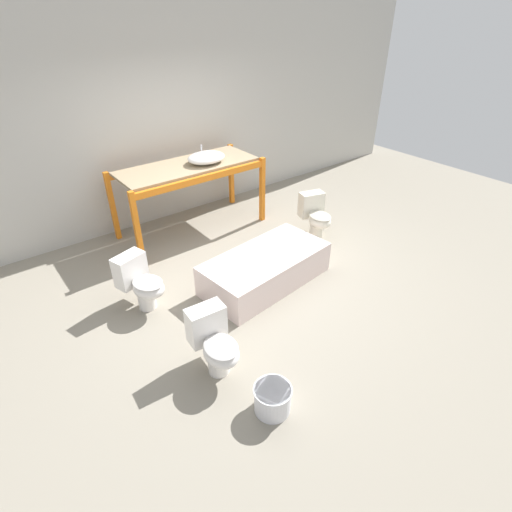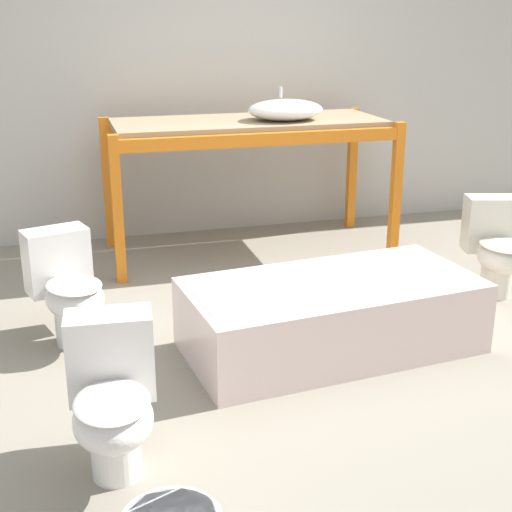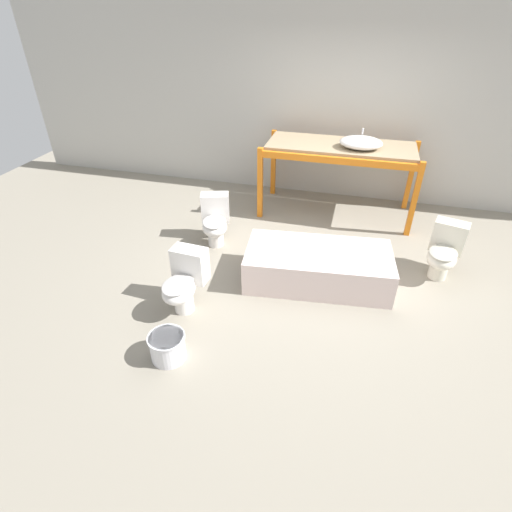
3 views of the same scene
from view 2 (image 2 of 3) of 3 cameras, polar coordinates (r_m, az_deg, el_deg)
name	(u,v)px [view 2 (image 2 of 3)]	position (r m, az deg, el deg)	size (l,w,h in m)	color
ground_plane	(304,330)	(4.34, 3.84, -5.95)	(12.00, 12.00, 0.00)	gray
warehouse_wall_rear	(217,41)	(6.12, -3.16, 16.81)	(10.80, 0.08, 3.20)	beige
shelving_rack	(248,138)	(5.53, -0.61, 9.46)	(2.18, 0.93, 1.05)	orange
sink_basin	(286,110)	(5.48, 2.38, 11.61)	(0.57, 0.45, 0.24)	white
bathtub_main	(331,310)	(4.04, 6.05, -4.32)	(1.70, 0.96, 0.41)	silver
toilet_near	(67,286)	(4.22, -14.86, -2.31)	(0.49, 0.65, 0.64)	white
toilet_far	(112,396)	(3.01, -11.42, -10.93)	(0.38, 0.60, 0.64)	white
toilet_extra	(497,246)	(5.04, 18.73, 0.80)	(0.48, 0.65, 0.64)	silver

